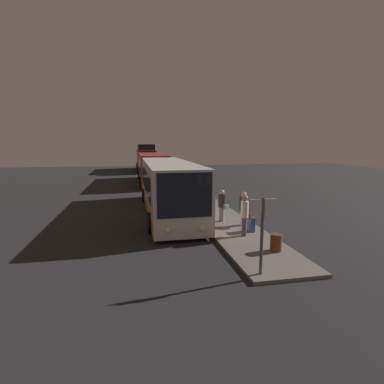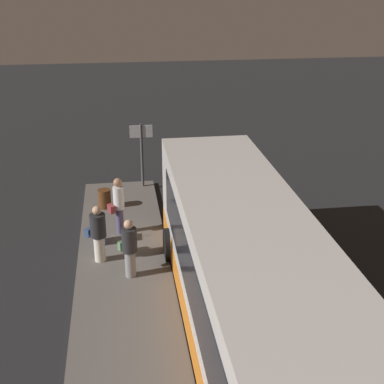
% 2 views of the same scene
% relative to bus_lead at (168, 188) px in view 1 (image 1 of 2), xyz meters
% --- Properties ---
extents(ground, '(80.00, 80.00, 0.00)m').
position_rel_bus_lead_xyz_m(ground, '(-0.00, -0.28, -1.53)').
color(ground, '#232326').
extents(platform, '(20.00, 2.58, 0.13)m').
position_rel_bus_lead_xyz_m(platform, '(-0.00, 2.61, -1.46)').
color(platform, '#605B56').
rests_on(platform, ground).
extents(bus_lead, '(11.78, 2.89, 3.07)m').
position_rel_bus_lead_xyz_m(bus_lead, '(0.00, 0.00, 0.00)').
color(bus_lead, silver).
rests_on(bus_lead, ground).
extents(bus_second, '(11.57, 2.88, 3.06)m').
position_rel_bus_lead_xyz_m(bus_second, '(-14.38, 0.00, 0.01)').
color(bus_second, maroon).
rests_on(bus_second, ground).
extents(bus_third, '(11.67, 2.84, 4.05)m').
position_rel_bus_lead_xyz_m(bus_third, '(-29.29, 0.00, 0.31)').
color(bus_third, maroon).
rests_on(bus_third, ground).
extents(passenger_boarding, '(0.49, 0.58, 1.81)m').
position_rel_bus_lead_xyz_m(passenger_boarding, '(5.69, 2.68, -0.40)').
color(passenger_boarding, '#4C476B').
rests_on(passenger_boarding, platform).
extents(passenger_waiting, '(0.66, 0.69, 1.67)m').
position_rel_bus_lead_xyz_m(passenger_waiting, '(4.05, 3.27, -0.52)').
color(passenger_waiting, silver).
rests_on(passenger_waiting, platform).
extents(passenger_with_bags, '(0.67, 0.59, 1.65)m').
position_rel_bus_lead_xyz_m(passenger_with_bags, '(3.10, 2.44, -0.52)').
color(passenger_with_bags, gray).
rests_on(passenger_with_bags, platform).
extents(suitcase, '(0.44, 0.21, 0.91)m').
position_rel_bus_lead_xyz_m(suitcase, '(5.12, 3.23, -1.07)').
color(suitcase, '#334C7F').
rests_on(suitcase, platform).
extents(sign_post, '(0.10, 0.84, 2.42)m').
position_rel_bus_lead_xyz_m(sign_post, '(9.51, 1.74, 0.17)').
color(sign_post, '#4C4C51').
rests_on(sign_post, platform).
extents(trash_bin, '(0.44, 0.44, 0.65)m').
position_rel_bus_lead_xyz_m(trash_bin, '(7.72, 3.16, -1.08)').
color(trash_bin, '#593319').
rests_on(trash_bin, platform).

